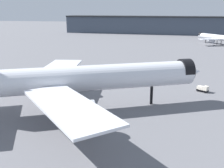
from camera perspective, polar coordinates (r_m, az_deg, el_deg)
ground at (r=67.64m, az=-8.75°, el=-4.83°), size 900.00×900.00×0.00m
airliner_near_gate at (r=62.76m, az=-7.07°, el=1.00°), size 60.13×53.86×17.52m
airliner_far_taxiway at (r=198.58m, az=21.66°, el=9.20°), size 29.13×32.79×10.73m
terminal_building at (r=268.04m, az=11.92°, el=12.23°), size 200.73×39.29×29.52m
baggage_tug_wing at (r=82.95m, az=18.84°, el=-0.92°), size 3.52×3.27×1.85m
traffic_cone_near_nose at (r=91.73m, az=8.40°, el=0.94°), size 0.64×0.64×0.80m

